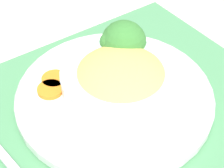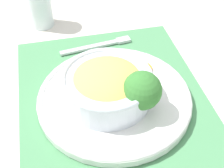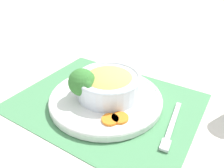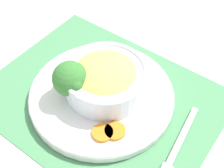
% 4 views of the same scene
% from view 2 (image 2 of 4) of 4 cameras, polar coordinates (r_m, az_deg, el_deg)
% --- Properties ---
extents(ground_plane, '(4.00, 4.00, 0.00)m').
position_cam_2_polar(ground_plane, '(0.64, 0.44, -3.43)').
color(ground_plane, beige).
extents(placemat, '(0.50, 0.39, 0.00)m').
position_cam_2_polar(placemat, '(0.64, 0.44, -3.31)').
color(placemat, '#4C8C59').
rests_on(placemat, ground_plane).
extents(plate, '(0.31, 0.31, 0.02)m').
position_cam_2_polar(plate, '(0.63, 0.45, -2.49)').
color(plate, white).
rests_on(plate, placemat).
extents(bowl, '(0.18, 0.18, 0.07)m').
position_cam_2_polar(bowl, '(0.60, -0.98, 0.12)').
color(bowl, silver).
rests_on(bowl, plate).
extents(broccoli_floret, '(0.07, 0.07, 0.09)m').
position_cam_2_polar(broccoli_floret, '(0.57, 5.53, -1.19)').
color(broccoli_floret, '#84AD5B').
rests_on(broccoli_floret, plate).
extents(carrot_slice_near, '(0.04, 0.04, 0.01)m').
position_cam_2_polar(carrot_slice_near, '(0.69, 5.61, 2.78)').
color(carrot_slice_near, orange).
rests_on(carrot_slice_near, plate).
extents(carrot_slice_middle, '(0.04, 0.04, 0.01)m').
position_cam_2_polar(carrot_slice_middle, '(0.69, 3.83, 3.47)').
color(carrot_slice_middle, orange).
rests_on(carrot_slice_middle, plate).
extents(water_glass, '(0.06, 0.06, 0.13)m').
position_cam_2_polar(water_glass, '(0.86, -13.14, 13.72)').
color(water_glass, silver).
rests_on(water_glass, ground_plane).
extents(fork, '(0.04, 0.18, 0.01)m').
position_cam_2_polar(fork, '(0.78, -1.81, 7.23)').
color(fork, silver).
rests_on(fork, placemat).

